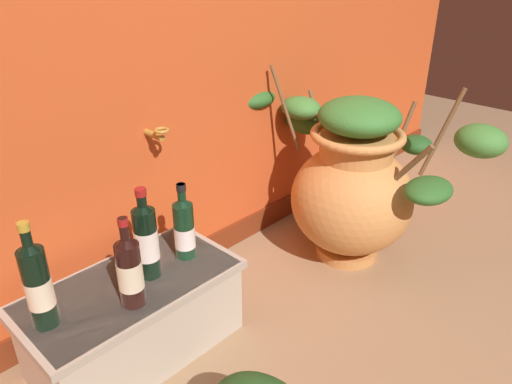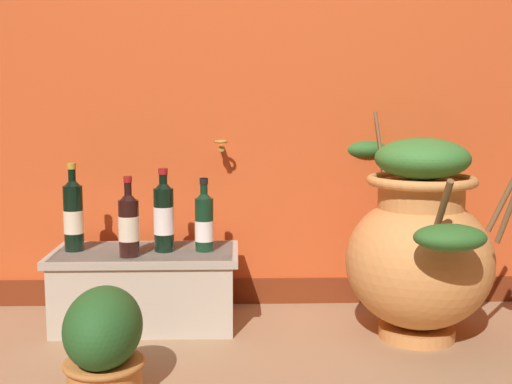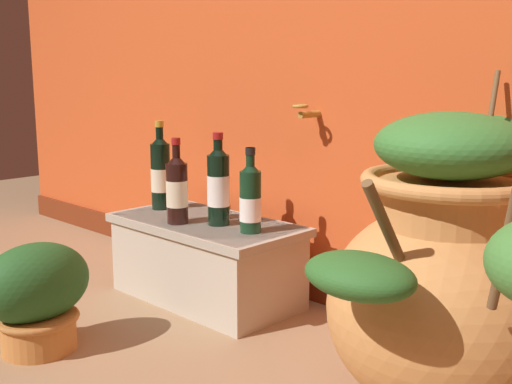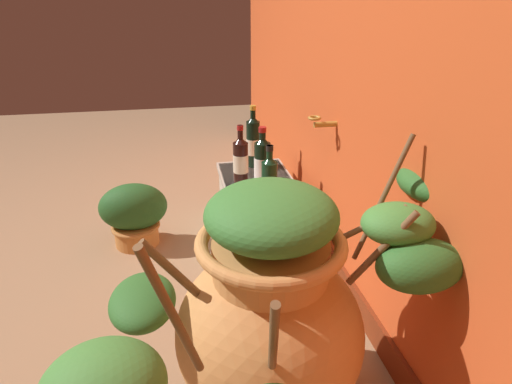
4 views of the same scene
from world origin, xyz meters
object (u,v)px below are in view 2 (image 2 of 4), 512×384
at_px(wine_bottle_middle, 204,221).
at_px(wine_bottle_back, 129,223).
at_px(terracotta_urn, 423,239).
at_px(wine_bottle_left, 164,215).
at_px(potted_shrub, 104,340).
at_px(wine_bottle_right, 73,214).

relative_size(wine_bottle_middle, wine_bottle_back, 0.94).
relative_size(terracotta_urn, wine_bottle_left, 3.30).
distance_m(wine_bottle_back, potted_shrub, 0.61).
distance_m(wine_bottle_right, potted_shrub, 0.76).
height_order(wine_bottle_left, wine_bottle_middle, wine_bottle_left).
bearing_deg(terracotta_urn, wine_bottle_middle, 168.40).
distance_m(terracotta_urn, potted_shrub, 1.21).
relative_size(wine_bottle_left, wine_bottle_middle, 1.14).
bearing_deg(wine_bottle_middle, terracotta_urn, -11.60).
bearing_deg(potted_shrub, wine_bottle_middle, 67.01).
relative_size(wine_bottle_right, wine_bottle_back, 1.13).
relative_size(wine_bottle_left, wine_bottle_back, 1.07).
bearing_deg(potted_shrub, wine_bottle_right, 109.90).
relative_size(terracotta_urn, wine_bottle_back, 3.52).
distance_m(wine_bottle_left, potted_shrub, 0.71).
relative_size(wine_bottle_left, wine_bottle_right, 0.94).
bearing_deg(wine_bottle_middle, wine_bottle_back, -162.62).
relative_size(wine_bottle_left, potted_shrub, 0.96).
bearing_deg(wine_bottle_right, wine_bottle_left, -3.19).
distance_m(terracotta_urn, wine_bottle_left, 1.00).
bearing_deg(potted_shrub, wine_bottle_back, 90.74).
bearing_deg(wine_bottle_back, wine_bottle_middle, 17.38).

